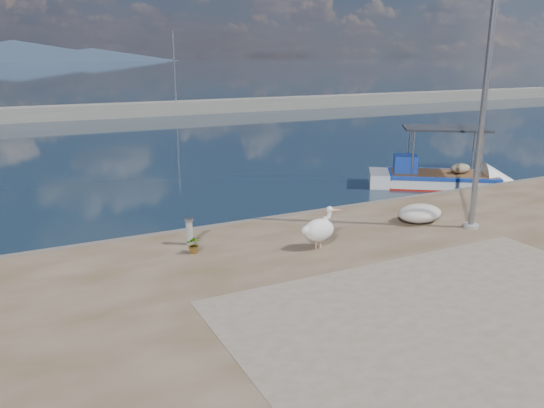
{
  "coord_description": "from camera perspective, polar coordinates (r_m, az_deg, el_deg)",
  "views": [
    {
      "loc": [
        -6.37,
        -8.98,
        5.3
      ],
      "look_at": [
        0.0,
        3.8,
        1.3
      ],
      "focal_mm": 35.0,
      "sensor_mm": 36.0,
      "label": 1
    }
  ],
  "objects": [
    {
      "name": "lamp_post",
      "position": [
        15.81,
        21.67,
        9.11
      ],
      "size": [
        0.44,
        0.96,
        7.0
      ],
      "color": "gray",
      "rests_on": "quay"
    },
    {
      "name": "bollard_near",
      "position": [
        14.07,
        -8.89,
        -2.82
      ],
      "size": [
        0.24,
        0.24,
        0.72
      ],
      "color": "gray",
      "rests_on": "quay"
    },
    {
      "name": "mountains",
      "position": [
        659.09,
        -26.46,
        14.44
      ],
      "size": [
        370.0,
        280.0,
        22.0
      ],
      "color": "#28384C",
      "rests_on": "ground"
    },
    {
      "name": "boat_right",
      "position": [
        23.31,
        17.59,
        2.33
      ],
      "size": [
        6.11,
        5.08,
        2.91
      ],
      "rotation": [
        0.0,
        0.0,
        -0.61
      ],
      "color": "white",
      "rests_on": "ground"
    },
    {
      "name": "net_pile_d",
      "position": [
        16.44,
        15.59,
        -0.97
      ],
      "size": [
        1.4,
        1.05,
        0.53
      ],
      "primitive_type": "ellipsoid",
      "color": "silver",
      "rests_on": "quay"
    },
    {
      "name": "quay_patch",
      "position": [
        10.64,
        22.22,
        -12.41
      ],
      "size": [
        9.0,
        7.0,
        0.01
      ],
      "primitive_type": "cube",
      "color": "gray",
      "rests_on": "quay"
    },
    {
      "name": "ground",
      "position": [
        12.22,
        8.1,
        -10.22
      ],
      "size": [
        1400.0,
        1400.0,
        0.0
      ],
      "primitive_type": "plane",
      "color": "#162635",
      "rests_on": "ground"
    },
    {
      "name": "pelican",
      "position": [
        13.64,
        5.13,
        -2.73
      ],
      "size": [
        1.13,
        0.55,
        1.1
      ],
      "rotation": [
        0.0,
        0.0,
        -0.04
      ],
      "color": "tan",
      "rests_on": "quay"
    },
    {
      "name": "breakwater",
      "position": [
        49.62,
        -19.27,
        9.35
      ],
      "size": [
        120.0,
        2.2,
        7.5
      ],
      "color": "gray",
      "rests_on": "ground"
    },
    {
      "name": "potted_plant",
      "position": [
        13.51,
        -8.35,
        -4.31
      ],
      "size": [
        0.51,
        0.48,
        0.46
      ],
      "primitive_type": "imported",
      "rotation": [
        0.0,
        0.0,
        -0.34
      ],
      "color": "#33722D",
      "rests_on": "quay"
    }
  ]
}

